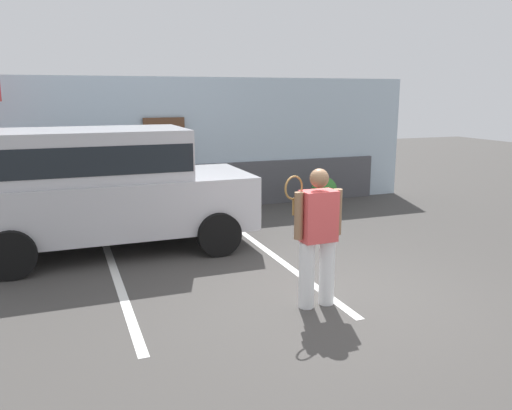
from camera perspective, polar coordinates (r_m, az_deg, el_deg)
ground_plane at (r=6.92m, az=8.24°, el=-10.15°), size 40.00×40.00×0.00m
parking_stripe_0 at (r=7.56m, az=-14.84°, el=-8.44°), size 0.12×4.40×0.01m
parking_stripe_1 at (r=8.18m, az=3.16°, el=-6.45°), size 0.12×4.40×0.01m
house_frontage at (r=12.01m, az=-5.59°, el=6.31°), size 10.28×0.40×2.97m
parked_suv at (r=8.96m, az=-16.19°, el=2.27°), size 4.60×2.17×2.05m
tennis_player_man at (r=6.40m, az=6.78°, el=-3.37°), size 0.78×0.28×1.74m
potted_plant_by_porch at (r=11.86m, az=7.50°, el=1.46°), size 0.58×0.58×0.77m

